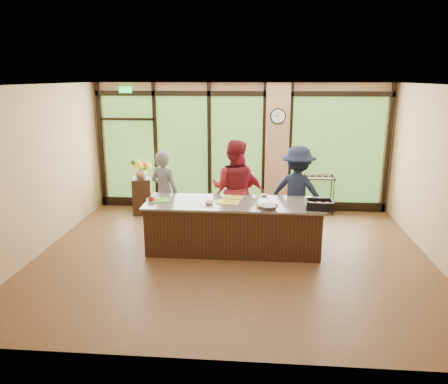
% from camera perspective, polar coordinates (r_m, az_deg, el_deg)
% --- Properties ---
extents(floor, '(7.00, 7.00, 0.00)m').
position_cam_1_polar(floor, '(7.95, 1.09, -8.34)').
color(floor, '#54371D').
rests_on(floor, ground).
extents(ceiling, '(7.00, 7.00, 0.00)m').
position_cam_1_polar(ceiling, '(7.31, 1.20, 13.84)').
color(ceiling, white).
rests_on(ceiling, back_wall).
extents(back_wall, '(7.00, 0.00, 7.00)m').
position_cam_1_polar(back_wall, '(10.43, 2.22, 5.85)').
color(back_wall, tan).
rests_on(back_wall, floor).
extents(left_wall, '(0.00, 6.00, 6.00)m').
position_cam_1_polar(left_wall, '(8.46, -23.27, 2.53)').
color(left_wall, tan).
rests_on(left_wall, floor).
extents(right_wall, '(0.00, 6.00, 6.00)m').
position_cam_1_polar(right_wall, '(8.06, 26.83, 1.58)').
color(right_wall, tan).
rests_on(right_wall, floor).
extents(window_wall, '(6.90, 0.12, 3.00)m').
position_cam_1_polar(window_wall, '(10.39, 3.11, 5.22)').
color(window_wall, tan).
rests_on(window_wall, floor).
extents(island_base, '(3.10, 1.00, 0.88)m').
position_cam_1_polar(island_base, '(8.06, 1.24, -4.62)').
color(island_base, black).
rests_on(island_base, floor).
extents(countertop, '(3.20, 1.10, 0.04)m').
position_cam_1_polar(countertop, '(7.92, 1.26, -1.49)').
color(countertop, '#6F645C').
rests_on(countertop, island_base).
extents(wall_clock, '(0.36, 0.04, 0.36)m').
position_cam_1_polar(wall_clock, '(10.20, 7.07, 9.80)').
color(wall_clock, black).
rests_on(wall_clock, window_wall).
extents(cook_left, '(0.74, 0.64, 1.72)m').
position_cam_1_polar(cook_left, '(8.90, -7.77, -0.06)').
color(cook_left, slate).
rests_on(cook_left, floor).
extents(cook_midleft, '(1.08, 0.92, 1.95)m').
position_cam_1_polar(cook_midleft, '(8.68, 1.34, 0.47)').
color(cook_midleft, maroon).
rests_on(cook_midleft, floor).
extents(cook_midright, '(1.08, 0.70, 1.70)m').
position_cam_1_polar(cook_midright, '(8.64, 2.12, -0.44)').
color(cook_midright, maroon).
rests_on(cook_midright, floor).
extents(cook_right, '(1.35, 1.06, 1.84)m').
position_cam_1_polar(cook_right, '(8.70, 9.58, -0.05)').
color(cook_right, '#171E33').
rests_on(cook_right, floor).
extents(roasting_pan, '(0.48, 0.39, 0.08)m').
position_cam_1_polar(roasting_pan, '(7.70, 12.35, -1.85)').
color(roasting_pan, black).
rests_on(roasting_pan, countertop).
extents(mixing_bowl, '(0.39, 0.39, 0.08)m').
position_cam_1_polar(mixing_bowl, '(7.55, 5.94, -1.92)').
color(mixing_bowl, silver).
rests_on(mixing_bowl, countertop).
extents(cutting_board_left, '(0.51, 0.45, 0.01)m').
position_cam_1_polar(cutting_board_left, '(8.11, -8.54, -1.06)').
color(cutting_board_left, '#4B9636').
rests_on(cutting_board_left, countertop).
extents(cutting_board_center, '(0.44, 0.35, 0.01)m').
position_cam_1_polar(cutting_board_center, '(7.91, 0.53, -1.32)').
color(cutting_board_center, yellow).
rests_on(cutting_board_center, countertop).
extents(cutting_board_right, '(0.40, 0.34, 0.01)m').
position_cam_1_polar(cutting_board_right, '(8.24, 1.28, -0.66)').
color(cutting_board_right, yellow).
rests_on(cutting_board_right, countertop).
extents(prep_bowl_near, '(0.18, 0.18, 0.05)m').
position_cam_1_polar(prep_bowl_near, '(7.80, -1.97, -1.43)').
color(prep_bowl_near, silver).
rests_on(prep_bowl_near, countertop).
extents(prep_bowl_mid, '(0.16, 0.16, 0.04)m').
position_cam_1_polar(prep_bowl_mid, '(7.63, 4.69, -1.86)').
color(prep_bowl_mid, silver).
rests_on(prep_bowl_mid, countertop).
extents(prep_bowl_far, '(0.17, 0.17, 0.03)m').
position_cam_1_polar(prep_bowl_far, '(8.37, 5.27, -0.39)').
color(prep_bowl_far, silver).
rests_on(prep_bowl_far, countertop).
extents(red_ramekin, '(0.11, 0.11, 0.08)m').
position_cam_1_polar(red_ramekin, '(8.05, -9.49, -0.97)').
color(red_ramekin, red).
rests_on(red_ramekin, countertop).
extents(flower_stand, '(0.51, 0.51, 0.85)m').
position_cam_1_polar(flower_stand, '(10.38, -10.69, -0.52)').
color(flower_stand, black).
rests_on(flower_stand, floor).
extents(flower_vase, '(0.30, 0.30, 0.28)m').
position_cam_1_polar(flower_vase, '(10.24, -10.84, 2.52)').
color(flower_vase, olive).
rests_on(flower_vase, flower_stand).
extents(bar_cart, '(0.71, 0.42, 0.96)m').
position_cam_1_polar(bar_cart, '(10.45, 12.24, 0.37)').
color(bar_cart, black).
rests_on(bar_cart, floor).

